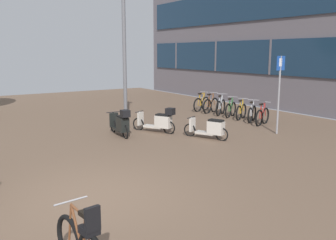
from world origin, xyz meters
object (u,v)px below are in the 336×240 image
bicycle_rack_02 (241,112)px  bicycle_rack_04 (221,107)px  parking_sign (279,87)px  lamp_post (124,41)px  bicycle_rack_06 (202,104)px  bicycle_rack_03 (231,110)px  scooter_far (121,123)px  bicycle_rack_05 (211,105)px  bicycle_rack_01 (252,114)px  scooter_mid (159,121)px  bicycle_rack_00 (262,116)px  scooter_near (210,128)px

bicycle_rack_02 → bicycle_rack_04: (0.03, 1.39, 0.02)m
parking_sign → lamp_post: size_ratio=0.46×
bicycle_rack_06 → bicycle_rack_03: bearing=-89.3°
bicycle_rack_04 → scooter_far: 6.14m
bicycle_rack_05 → bicycle_rack_06: 0.70m
bicycle_rack_01 → bicycle_rack_06: (0.05, 3.49, 0.01)m
bicycle_rack_01 → scooter_mid: bearing=175.9°
bicycle_rack_00 → scooter_far: scooter_far is taller
bicycle_rack_02 → bicycle_rack_05: 2.09m
scooter_far → lamp_post: bearing=57.5°
bicycle_rack_04 → scooter_near: bearing=-135.1°
bicycle_rack_05 → bicycle_rack_06: (-0.02, 0.70, -0.01)m
bicycle_rack_02 → bicycle_rack_06: size_ratio=0.88×
bicycle_rack_04 → parking_sign: size_ratio=0.44×
bicycle_rack_01 → bicycle_rack_02: bearing=85.5°
bicycle_rack_01 → lamp_post: bearing=159.1°
bicycle_rack_04 → bicycle_rack_01: bearing=-92.3°
bicycle_rack_01 → bicycle_rack_05: (0.07, 2.79, 0.02)m
bicycle_rack_02 → scooter_mid: size_ratio=0.72×
parking_sign → lamp_post: (-4.02, 4.08, 1.62)m
bicycle_rack_00 → bicycle_rack_06: size_ratio=0.95×
bicycle_rack_01 → scooter_mid: size_ratio=0.71×
scooter_near → lamp_post: size_ratio=0.26×
scooter_near → lamp_post: (-1.48, 3.39, 2.96)m
bicycle_rack_00 → bicycle_rack_05: bicycle_rack_05 is taller
bicycle_rack_02 → lamp_post: lamp_post is taller
bicycle_rack_02 → scooter_far: 5.91m
bicycle_rack_05 → scooter_mid: bicycle_rack_05 is taller
scooter_mid → scooter_far: scooter_far is taller
bicycle_rack_00 → scooter_far: 5.86m
bicycle_rack_03 → scooter_near: size_ratio=0.76×
bicycle_rack_03 → parking_sign: size_ratio=0.43×
bicycle_rack_04 → scooter_near: 5.07m
scooter_far → lamp_post: 3.29m
bicycle_rack_03 → bicycle_rack_06: bearing=90.7°
bicycle_rack_02 → scooter_near: bicycle_rack_02 is taller
bicycle_rack_03 → lamp_post: 5.91m
scooter_near → lamp_post: 4.73m
scooter_mid → scooter_near: bearing=-63.2°
bicycle_rack_00 → bicycle_rack_05: size_ratio=0.95×
bicycle_rack_00 → parking_sign: (-0.84, -1.48, 1.36)m
bicycle_rack_06 → scooter_far: bearing=-153.5°
bicycle_rack_01 → scooter_near: size_ratio=0.75×
bicycle_rack_01 → lamp_post: lamp_post is taller
bicycle_rack_02 → lamp_post: 5.99m
bicycle_rack_06 → scooter_mid: 5.48m
bicycle_rack_01 → bicycle_rack_06: size_ratio=0.87×
bicycle_rack_05 → scooter_mid: bearing=-151.2°
scooter_mid → bicycle_rack_05: bearing=28.8°
bicycle_rack_01 → parking_sign: 2.75m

